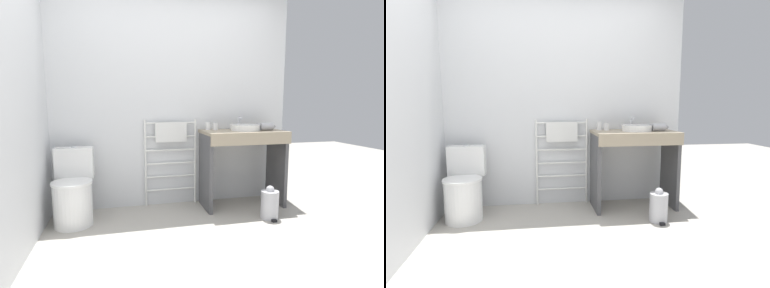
% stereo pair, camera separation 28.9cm
% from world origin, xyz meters
% --- Properties ---
extents(ground_plane, '(12.00, 12.00, 0.00)m').
position_xyz_m(ground_plane, '(0.00, 0.00, 0.00)').
color(ground_plane, '#A8A399').
extents(wall_back, '(2.91, 0.12, 2.63)m').
position_xyz_m(wall_back, '(0.00, 1.52, 1.31)').
color(wall_back, silver).
rests_on(wall_back, ground_plane).
extents(wall_side, '(0.12, 2.17, 2.63)m').
position_xyz_m(wall_side, '(-1.40, 0.73, 1.31)').
color(wall_side, silver).
rests_on(wall_side, ground_plane).
extents(toilet, '(0.39, 0.52, 0.76)m').
position_xyz_m(toilet, '(-1.07, 1.10, 0.31)').
color(toilet, white).
rests_on(toilet, ground_plane).
extents(towel_radiator, '(0.62, 0.06, 1.02)m').
position_xyz_m(towel_radiator, '(-0.01, 1.41, 0.73)').
color(towel_radiator, white).
rests_on(towel_radiator, ground_plane).
extents(vanity_counter, '(0.94, 0.53, 0.90)m').
position_xyz_m(vanity_counter, '(0.79, 1.18, 0.60)').
color(vanity_counter, gray).
rests_on(vanity_counter, ground_plane).
extents(sink_basin, '(0.34, 0.34, 0.07)m').
position_xyz_m(sink_basin, '(0.82, 1.19, 0.93)').
color(sink_basin, white).
rests_on(sink_basin, vanity_counter).
extents(faucet, '(0.02, 0.10, 0.15)m').
position_xyz_m(faucet, '(0.82, 1.37, 0.99)').
color(faucet, silver).
rests_on(faucet, vanity_counter).
extents(cup_near_wall, '(0.06, 0.06, 0.09)m').
position_xyz_m(cup_near_wall, '(0.43, 1.37, 0.94)').
color(cup_near_wall, white).
rests_on(cup_near_wall, vanity_counter).
extents(cup_near_edge, '(0.06, 0.06, 0.09)m').
position_xyz_m(cup_near_edge, '(0.50, 1.32, 0.94)').
color(cup_near_edge, white).
rests_on(cup_near_edge, vanity_counter).
extents(hair_dryer, '(0.20, 0.18, 0.09)m').
position_xyz_m(hair_dryer, '(1.07, 1.16, 0.94)').
color(hair_dryer, '#B7B7BC').
rests_on(hair_dryer, vanity_counter).
extents(trash_bin, '(0.19, 0.22, 0.35)m').
position_xyz_m(trash_bin, '(0.92, 0.74, 0.16)').
color(trash_bin, '#B7B7BC').
rests_on(trash_bin, ground_plane).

